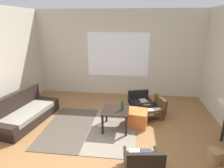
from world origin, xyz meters
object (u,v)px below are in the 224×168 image
at_px(glass_bottle, 122,106).
at_px(armchair_corner, 154,108).
at_px(coffee_table, 116,113).
at_px(armchair_by_window, 140,102).
at_px(couch, 24,114).
at_px(armchair_striped_foreground, 143,163).
at_px(ottoman_orange, 137,118).
at_px(wicker_basket, 214,156).

bearing_deg(glass_bottle, armchair_corner, 42.30).
xyz_separation_m(coffee_table, armchair_corner, (0.90, 0.68, -0.14)).
bearing_deg(armchair_by_window, armchair_corner, -50.16).
bearing_deg(couch, armchair_striped_foreground, -27.24).
distance_m(coffee_table, armchair_corner, 1.14).
xyz_separation_m(couch, armchair_by_window, (2.78, 1.05, 0.02)).
height_order(couch, armchair_corner, couch).
xyz_separation_m(couch, ottoman_orange, (2.70, 0.18, -0.03)).
bearing_deg(armchair_corner, wicker_basket, -59.82).
relative_size(couch, armchair_by_window, 2.46).
bearing_deg(couch, glass_bottle, -1.29).
bearing_deg(armchair_corner, ottoman_orange, -133.11).
bearing_deg(armchair_corner, armchair_by_window, 129.84).
distance_m(coffee_table, glass_bottle, 0.25).
xyz_separation_m(coffee_table, armchair_striped_foreground, (0.57, -1.40, -0.13)).
relative_size(armchair_corner, wicker_basket, 2.87).
bearing_deg(glass_bottle, ottoman_orange, 35.36).
bearing_deg(armchair_by_window, couch, -159.37).
height_order(couch, coffee_table, couch).
bearing_deg(coffee_table, armchair_corner, 36.81).
relative_size(coffee_table, armchair_by_window, 0.88).
relative_size(ottoman_orange, glass_bottle, 1.82).
height_order(armchair_corner, glass_bottle, glass_bottle).
relative_size(ottoman_orange, wicker_basket, 1.87).
distance_m(armchair_corner, wicker_basket, 1.82).
height_order(coffee_table, glass_bottle, glass_bottle).
height_order(armchair_corner, wicker_basket, armchair_corner).
bearing_deg(glass_bottle, armchair_striped_foreground, -72.92).
relative_size(coffee_table, armchair_corner, 0.89).
distance_m(coffee_table, armchair_by_window, 1.23).
xyz_separation_m(armchair_by_window, armchair_corner, (0.34, -0.41, 0.01)).
relative_size(couch, ottoman_orange, 3.85).
bearing_deg(wicker_basket, armchair_striped_foreground, -157.80).
relative_size(coffee_table, glass_bottle, 2.48).
bearing_deg(coffee_table, glass_bottle, -4.63).
xyz_separation_m(coffee_table, wicker_basket, (1.81, -0.89, -0.27)).
height_order(armchair_striped_foreground, armchair_corner, armchair_striped_foreground).
distance_m(armchair_by_window, ottoman_orange, 0.87).
bearing_deg(coffee_table, wicker_basket, -26.13).
height_order(glass_bottle, wicker_basket, glass_bottle).
bearing_deg(couch, wicker_basket, -13.00).
height_order(ottoman_orange, wicker_basket, ottoman_orange).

